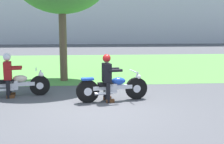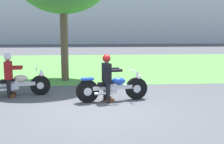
{
  "view_description": "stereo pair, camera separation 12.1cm",
  "coord_description": "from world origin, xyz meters",
  "px_view_note": "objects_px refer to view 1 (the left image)",
  "views": [
    {
      "loc": [
        -0.19,
        -7.2,
        2.17
      ],
      "look_at": [
        0.49,
        1.06,
        0.85
      ],
      "focal_mm": 44.18,
      "sensor_mm": 36.0,
      "label": 1
    },
    {
      "loc": [
        -0.07,
        -7.21,
        2.17
      ],
      "look_at": [
        0.49,
        1.06,
        0.85
      ],
      "focal_mm": 44.18,
      "sensor_mm": 36.0,
      "label": 2
    }
  ],
  "objects_px": {
    "motorcycle_lead": "(113,88)",
    "motorcycle_follow": "(15,85)",
    "rider_lead": "(107,74)",
    "rider_follow": "(8,72)"
  },
  "relations": [
    {
      "from": "motorcycle_lead",
      "to": "motorcycle_follow",
      "type": "xyz_separation_m",
      "value": [
        -3.07,
        0.77,
        -0.01
      ]
    },
    {
      "from": "rider_lead",
      "to": "rider_follow",
      "type": "relative_size",
      "value": 1.01
    },
    {
      "from": "motorcycle_follow",
      "to": "rider_lead",
      "type": "bearing_deg",
      "value": -25.63
    },
    {
      "from": "motorcycle_lead",
      "to": "rider_follow",
      "type": "xyz_separation_m",
      "value": [
        -3.24,
        0.74,
        0.41
      ]
    },
    {
      "from": "motorcycle_lead",
      "to": "motorcycle_follow",
      "type": "relative_size",
      "value": 0.99
    },
    {
      "from": "rider_lead",
      "to": "motorcycle_follow",
      "type": "distance_m",
      "value": 3.05
    },
    {
      "from": "rider_lead",
      "to": "rider_follow",
      "type": "distance_m",
      "value": 3.17
    },
    {
      "from": "rider_lead",
      "to": "motorcycle_follow",
      "type": "bearing_deg",
      "value": 154.37
    },
    {
      "from": "motorcycle_lead",
      "to": "rider_follow",
      "type": "distance_m",
      "value": 3.35
    },
    {
      "from": "motorcycle_lead",
      "to": "rider_lead",
      "type": "xyz_separation_m",
      "value": [
        -0.17,
        -0.03,
        0.42
      ]
    }
  ]
}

